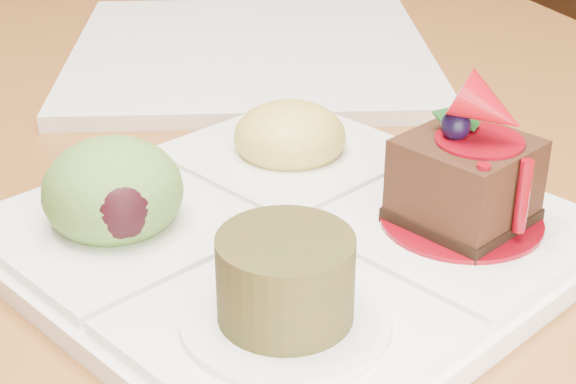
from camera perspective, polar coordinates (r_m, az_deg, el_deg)
name	(u,v)px	position (r m, az deg, el deg)	size (l,w,h in m)	color
dining_table	(18,52)	(1.02, -17.06, 8.64)	(1.00, 1.80, 0.75)	#935D26
sampler_plate	(280,216)	(0.46, -0.52, -1.54)	(0.34, 0.34, 0.10)	white
second_plate	(251,53)	(0.75, -2.41, 8.96)	(0.29, 0.29, 0.01)	white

